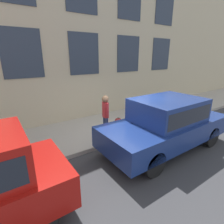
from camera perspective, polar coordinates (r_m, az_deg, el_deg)
ground_plane at (r=7.14m, az=3.60°, el=-9.54°), size 80.00×80.00×0.00m
sidewalk at (r=8.30m, az=-3.14°, el=-4.92°), size 3.17×60.00×0.15m
building_facade at (r=9.20m, az=-9.65°, el=21.81°), size 0.33×40.00×7.88m
fire_hydrant at (r=7.29m, az=2.02°, el=-4.52°), size 0.37×0.48×0.71m
person at (r=6.85m, az=-2.15°, el=-0.13°), size 0.41×0.27×1.70m
parked_car_navy_near at (r=6.56m, az=17.35°, el=-3.09°), size 2.03×4.97×1.88m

